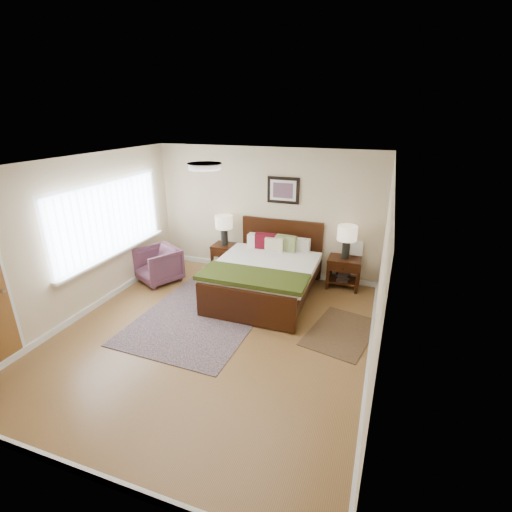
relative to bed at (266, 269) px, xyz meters
name	(u,v)px	position (x,y,z in m)	size (l,w,h in m)	color
floor	(213,334)	(-0.35, -1.46, -0.52)	(5.00, 5.00, 0.00)	brown
back_wall	(266,213)	(-0.35, 1.04, 0.73)	(4.50, 0.04, 2.50)	beige
front_wall	(66,367)	(-0.35, -3.96, 0.73)	(4.50, 0.04, 2.50)	beige
left_wall	(79,239)	(-2.60, -1.46, 0.73)	(0.04, 5.00, 2.50)	beige
right_wall	(381,280)	(1.90, -1.46, 0.73)	(0.04, 5.00, 2.50)	beige
ceiling	(204,163)	(-0.35, -1.46, 1.98)	(4.50, 5.00, 0.02)	white
window	(111,220)	(-2.55, -0.76, 0.85)	(0.11, 2.72, 1.32)	silver
ceil_fixture	(205,166)	(-0.35, -1.46, 1.94)	(0.44, 0.44, 0.08)	white
bed	(266,269)	(0.00, 0.00, 0.00)	(1.74, 2.11, 1.13)	black
wall_art	(283,190)	(0.00, 1.01, 1.20)	(0.62, 0.05, 0.50)	black
nightstand_left	(224,251)	(-1.15, 0.79, -0.08)	(0.47, 0.43, 0.56)	black
nightstand_right	(344,270)	(1.27, 0.80, -0.16)	(0.59, 0.45, 0.59)	black
lamp_left	(224,224)	(-1.15, 0.81, 0.47)	(0.35, 0.35, 0.61)	black
lamp_right	(347,236)	(1.27, 0.81, 0.50)	(0.35, 0.35, 0.61)	black
armchair	(158,265)	(-2.15, -0.12, -0.19)	(0.72, 0.74, 0.68)	#5A3142
rug_persian	(202,315)	(-0.76, -1.01, -0.52)	(1.82, 2.57, 0.01)	#0B1C3A
rug_navy	(341,332)	(1.45, -0.77, -0.52)	(0.86, 1.29, 0.01)	black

